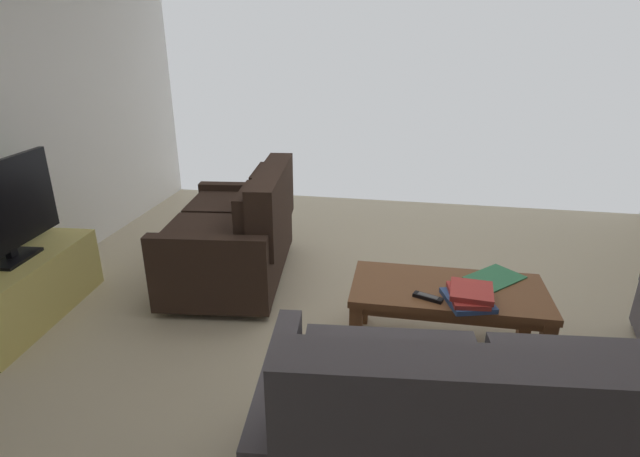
{
  "coord_description": "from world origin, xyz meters",
  "views": [
    {
      "loc": [
        -0.11,
        2.54,
        1.72
      ],
      "look_at": [
        0.26,
        0.43,
        0.89
      ],
      "focal_mm": 27.38,
      "sensor_mm": 36.0,
      "label": 1
    }
  ],
  "objects_px": {
    "flat_tv": "(1,211)",
    "book_stack": "(469,296)",
    "coffee_table": "(447,298)",
    "loose_magazine": "(495,278)",
    "tv_remote": "(428,297)",
    "loveseat_near": "(238,234)",
    "sofa_main": "(502,439)",
    "tv_stand": "(20,290)"
  },
  "relations": [
    {
      "from": "coffee_table",
      "to": "loose_magazine",
      "type": "bearing_deg",
      "value": -149.26
    },
    {
      "from": "coffee_table",
      "to": "sofa_main",
      "type": "bearing_deg",
      "value": 96.53
    },
    {
      "from": "flat_tv",
      "to": "tv_remote",
      "type": "xyz_separation_m",
      "value": [
        -2.56,
        0.03,
        -0.32
      ]
    },
    {
      "from": "flat_tv",
      "to": "book_stack",
      "type": "xyz_separation_m",
      "value": [
        -2.77,
        0.02,
        -0.29
      ]
    },
    {
      "from": "coffee_table",
      "to": "flat_tv",
      "type": "relative_size",
      "value": 1.13
    },
    {
      "from": "flat_tv",
      "to": "book_stack",
      "type": "relative_size",
      "value": 3.07
    },
    {
      "from": "coffee_table",
      "to": "book_stack",
      "type": "xyz_separation_m",
      "value": [
        -0.09,
        0.16,
        0.11
      ]
    },
    {
      "from": "flat_tv",
      "to": "tv_remote",
      "type": "relative_size",
      "value": 5.84
    },
    {
      "from": "loveseat_near",
      "to": "flat_tv",
      "type": "bearing_deg",
      "value": 34.32
    },
    {
      "from": "sofa_main",
      "to": "tv_remote",
      "type": "bearing_deg",
      "value": -75.2
    },
    {
      "from": "book_stack",
      "to": "loose_magazine",
      "type": "height_order",
      "value": "book_stack"
    },
    {
      "from": "tv_stand",
      "to": "loose_magazine",
      "type": "height_order",
      "value": "tv_stand"
    },
    {
      "from": "sofa_main",
      "to": "tv_remote",
      "type": "xyz_separation_m",
      "value": [
        0.24,
        -0.92,
        0.05
      ]
    },
    {
      "from": "tv_remote",
      "to": "loose_magazine",
      "type": "distance_m",
      "value": 0.51
    },
    {
      "from": "tv_stand",
      "to": "tv_remote",
      "type": "bearing_deg",
      "value": 179.47
    },
    {
      "from": "coffee_table",
      "to": "tv_stand",
      "type": "relative_size",
      "value": 0.95
    },
    {
      "from": "loveseat_near",
      "to": "coffee_table",
      "type": "distance_m",
      "value": 1.63
    },
    {
      "from": "sofa_main",
      "to": "loose_magazine",
      "type": "height_order",
      "value": "sofa_main"
    },
    {
      "from": "loveseat_near",
      "to": "book_stack",
      "type": "relative_size",
      "value": 4.36
    },
    {
      "from": "coffee_table",
      "to": "tv_stand",
      "type": "height_order",
      "value": "tv_stand"
    },
    {
      "from": "loose_magazine",
      "to": "coffee_table",
      "type": "bearing_deg",
      "value": 75.41
    },
    {
      "from": "coffee_table",
      "to": "flat_tv",
      "type": "bearing_deg",
      "value": 2.81
    },
    {
      "from": "flat_tv",
      "to": "loveseat_near",
      "type": "bearing_deg",
      "value": -145.68
    },
    {
      "from": "flat_tv",
      "to": "loose_magazine",
      "type": "relative_size",
      "value": 3.05
    },
    {
      "from": "tv_stand",
      "to": "flat_tv",
      "type": "relative_size",
      "value": 1.18
    },
    {
      "from": "sofa_main",
      "to": "coffee_table",
      "type": "bearing_deg",
      "value": -83.47
    },
    {
      "from": "book_stack",
      "to": "tv_remote",
      "type": "relative_size",
      "value": 1.9
    },
    {
      "from": "flat_tv",
      "to": "loose_magazine",
      "type": "distance_m",
      "value": 2.98
    },
    {
      "from": "loveseat_near",
      "to": "tv_remote",
      "type": "xyz_separation_m",
      "value": [
        -1.36,
        0.84,
        0.06
      ]
    },
    {
      "from": "sofa_main",
      "to": "loose_magazine",
      "type": "bearing_deg",
      "value": -96.89
    },
    {
      "from": "coffee_table",
      "to": "loose_magazine",
      "type": "distance_m",
      "value": 0.33
    },
    {
      "from": "coffee_table",
      "to": "loose_magazine",
      "type": "relative_size",
      "value": 3.43
    },
    {
      "from": "sofa_main",
      "to": "tv_stand",
      "type": "relative_size",
      "value": 1.61
    },
    {
      "from": "tv_remote",
      "to": "flat_tv",
      "type": "bearing_deg",
      "value": -0.57
    },
    {
      "from": "flat_tv",
      "to": "book_stack",
      "type": "distance_m",
      "value": 2.78
    },
    {
      "from": "loveseat_near",
      "to": "coffee_table",
      "type": "bearing_deg",
      "value": 155.18
    },
    {
      "from": "coffee_table",
      "to": "tv_remote",
      "type": "bearing_deg",
      "value": 52.67
    },
    {
      "from": "sofa_main",
      "to": "tv_stand",
      "type": "bearing_deg",
      "value": -18.6
    },
    {
      "from": "tv_stand",
      "to": "coffee_table",
      "type": "bearing_deg",
      "value": -177.14
    },
    {
      "from": "loose_magazine",
      "to": "sofa_main",
      "type": "bearing_deg",
      "value": 127.79
    },
    {
      "from": "loveseat_near",
      "to": "tv_stand",
      "type": "relative_size",
      "value": 1.2
    },
    {
      "from": "book_stack",
      "to": "tv_stand",
      "type": "bearing_deg",
      "value": -0.46
    }
  ]
}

